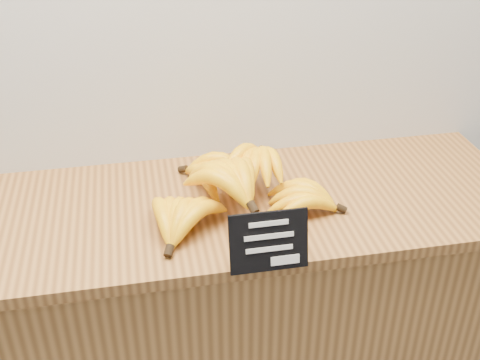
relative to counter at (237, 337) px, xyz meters
The scene contains 4 objects.
counter is the anchor object (origin of this frame).
counter_top 0.47m from the counter, ahead, with size 1.48×0.54×0.03m, color #96622E.
chalkboard_sign 0.61m from the counter, 85.81° to the right, with size 0.17×0.01×0.13m, color black.
banana_pile 0.54m from the counter, 138.35° to the right, with size 0.53×0.41×0.13m.
Camera 1 is at (-0.13, 1.50, 1.76)m, focal length 45.00 mm.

